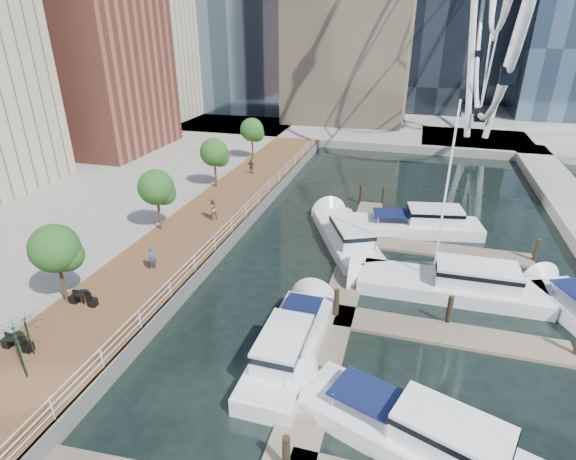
{
  "coord_description": "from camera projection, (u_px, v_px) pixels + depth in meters",
  "views": [
    {
      "loc": [
        6.15,
        -12.79,
        15.04
      ],
      "look_at": [
        -1.01,
        12.27,
        3.0
      ],
      "focal_mm": 28.0,
      "sensor_mm": 36.0,
      "label": 1
    }
  ],
  "objects": [
    {
      "name": "floating_docks",
      "position": [
        428.0,
        304.0,
        25.53
      ],
      "size": [
        16.0,
        34.0,
        2.6
      ],
      "color": "#6D6051",
      "rests_on": "ground"
    },
    {
      "name": "ground",
      "position": [
        231.0,
        414.0,
        19.01
      ],
      "size": [
        520.0,
        520.0,
        0.0
      ],
      "primitive_type": "plane",
      "color": "black",
      "rests_on": "ground"
    },
    {
      "name": "pedestrian_near",
      "position": [
        152.0,
        258.0,
        27.82
      ],
      "size": [
        0.67,
        0.68,
        1.58
      ],
      "primitive_type": "imported",
      "rotation": [
        0.0,
        0.0,
        0.81
      ],
      "color": "#44465B",
      "rests_on": "boardwalk"
    },
    {
      "name": "boardwalk",
      "position": [
        197.0,
        233.0,
        34.13
      ],
      "size": [
        6.0,
        60.0,
        1.0
      ],
      "primitive_type": "cube",
      "color": "brown",
      "rests_on": "ground"
    },
    {
      "name": "pier",
      "position": [
        475.0,
        141.0,
        60.7
      ],
      "size": [
        14.0,
        12.0,
        1.0
      ],
      "primitive_type": "cube",
      "color": "gray",
      "rests_on": "ground"
    },
    {
      "name": "railing",
      "position": [
        232.0,
        225.0,
        32.98
      ],
      "size": [
        0.1,
        60.0,
        1.05
      ],
      "primitive_type": null,
      "color": "white",
      "rests_on": "boardwalk"
    },
    {
      "name": "moored_yachts",
      "position": [
        433.0,
        297.0,
        27.05
      ],
      "size": [
        21.83,
        29.76,
        11.5
      ],
      "color": "white",
      "rests_on": "ground"
    },
    {
      "name": "seawall",
      "position": [
        234.0,
        238.0,
        33.39
      ],
      "size": [
        0.25,
        60.0,
        1.0
      ],
      "primitive_type": "cube",
      "color": "#595954",
      "rests_on": "ground"
    },
    {
      "name": "midrise_condos",
      "position": [
        17.0,
        41.0,
        45.16
      ],
      "size": [
        19.0,
        67.0,
        28.0
      ],
      "color": "#BCAD8E",
      "rests_on": "ground"
    },
    {
      "name": "street_trees",
      "position": [
        156.0,
        187.0,
        32.27
      ],
      "size": [
        2.6,
        42.6,
        4.6
      ],
      "color": "#3F2B1C",
      "rests_on": "ground"
    },
    {
      "name": "pedestrian_mid",
      "position": [
        212.0,
        209.0,
        34.96
      ],
      "size": [
        1.07,
        1.09,
        1.77
      ],
      "primitive_type": "imported",
      "rotation": [
        0.0,
        0.0,
        -2.27
      ],
      "color": "#7E6C57",
      "rests_on": "boardwalk"
    },
    {
      "name": "land_far",
      "position": [
        394.0,
        90.0,
        107.83
      ],
      "size": [
        200.0,
        114.0,
        1.0
      ],
      "primitive_type": "cube",
      "color": "gray",
      "rests_on": "ground"
    },
    {
      "name": "yacht_foreground",
      "position": [
        415.0,
        448.0,
        17.48
      ],
      "size": [
        10.92,
        6.2,
        2.15
      ],
      "primitive_type": null,
      "rotation": [
        0.0,
        0.0,
        1.23
      ],
      "color": "white",
      "rests_on": "ground"
    },
    {
      "name": "pedestrian_far",
      "position": [
        251.0,
        166.0,
        45.79
      ],
      "size": [
        0.92,
        0.48,
        1.5
      ],
      "primitive_type": "imported",
      "rotation": [
        0.0,
        0.0,
        3.01
      ],
      "color": "#30323C",
      "rests_on": "boardwalk"
    }
  ]
}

